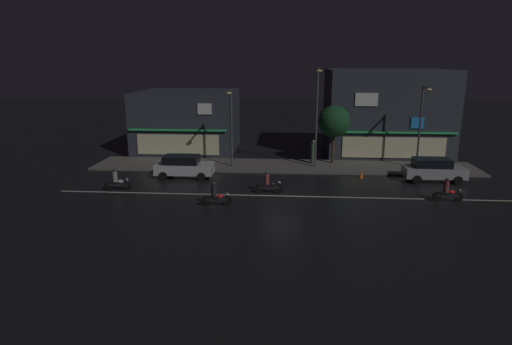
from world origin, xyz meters
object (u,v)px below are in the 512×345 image
object	(u,v)px
streetlamp_east	(421,120)
motorcycle_trailing_far	(216,196)
parked_car_near_kerb	(184,166)
streetlamp_west	(231,121)
parked_car_trailing	(433,169)
motorcycle_opposite_lane	(117,181)
motorcycle_following	(447,192)
traffic_cone	(361,174)
pedestrian_on_sidewalk	(313,153)
streetlamp_mid	(317,111)
motorcycle_lead	(268,184)

from	to	relation	value
streetlamp_east	motorcycle_trailing_far	bearing A→B (deg)	-145.38
parked_car_near_kerb	motorcycle_trailing_far	xyz separation A→B (m)	(3.45, -6.47, -0.24)
streetlamp_west	motorcycle_trailing_far	xyz separation A→B (m)	(0.25, -9.53, -3.21)
parked_car_trailing	motorcycle_opposite_lane	world-z (taller)	parked_car_trailing
parked_car_trailing	motorcycle_trailing_far	distance (m)	16.34
motorcycle_following	traffic_cone	size ratio (longest dim) A/B	3.45
streetlamp_east	parked_car_trailing	world-z (taller)	streetlamp_east
streetlamp_west	motorcycle_opposite_lane	world-z (taller)	streetlamp_west
streetlamp_west	streetlamp_east	distance (m)	14.93
streetlamp_west	pedestrian_on_sidewalk	xyz separation A→B (m)	(6.67, 1.69, -2.80)
pedestrian_on_sidewalk	parked_car_trailing	world-z (taller)	pedestrian_on_sidewalk
parked_car_near_kerb	motorcycle_trailing_far	bearing A→B (deg)	118.10
motorcycle_following	motorcycle_opposite_lane	size ratio (longest dim) A/B	1.00
streetlamp_mid	streetlamp_east	bearing A→B (deg)	2.07
motorcycle_opposite_lane	traffic_cone	xyz separation A→B (m)	(17.00, 4.51, -0.36)
streetlamp_west	streetlamp_east	world-z (taller)	streetlamp_east
streetlamp_mid	parked_car_near_kerb	xyz separation A→B (m)	(-9.96, -3.37, -3.84)
streetlamp_east	motorcycle_opposite_lane	size ratio (longest dim) A/B	3.41
parked_car_near_kerb	motorcycle_opposite_lane	distance (m)	5.25
streetlamp_west	motorcycle_opposite_lane	distance (m)	10.19
streetlamp_west	parked_car_trailing	world-z (taller)	streetlamp_west
parked_car_near_kerb	traffic_cone	bearing A→B (deg)	-176.35
streetlamp_east	motorcycle_opposite_lane	bearing A→B (deg)	-161.49
streetlamp_east	motorcycle_lead	xyz separation A→B (m)	(-11.63, -7.25, -3.37)
streetlamp_mid	streetlamp_east	distance (m)	8.20
streetlamp_mid	traffic_cone	distance (m)	6.07
motorcycle_lead	traffic_cone	world-z (taller)	motorcycle_lead
streetlamp_east	motorcycle_trailing_far	distance (m)	18.15
motorcycle_lead	motorcycle_opposite_lane	xyz separation A→B (m)	(-10.24, -0.07, 0.00)
pedestrian_on_sidewalk	motorcycle_trailing_far	xyz separation A→B (m)	(-6.42, -11.22, -0.41)
parked_car_near_kerb	pedestrian_on_sidewalk	bearing A→B (deg)	-154.28
motorcycle_trailing_far	traffic_cone	world-z (taller)	motorcycle_trailing_far
streetlamp_mid	motorcycle_lead	size ratio (longest dim) A/B	4.12
streetlamp_east	pedestrian_on_sidewalk	world-z (taller)	streetlamp_east
parked_car_near_kerb	parked_car_trailing	xyz separation A→B (m)	(18.32, 0.32, 0.00)
traffic_cone	motorcycle_trailing_far	bearing A→B (deg)	-143.28
streetlamp_mid	motorcycle_trailing_far	size ratio (longest dim) A/B	4.12
parked_car_trailing	motorcycle_opposite_lane	size ratio (longest dim) A/B	2.26
streetlamp_east	parked_car_trailing	xyz separation A→B (m)	(0.19, -3.35, -3.13)
pedestrian_on_sidewalk	traffic_cone	distance (m)	5.23
motorcycle_trailing_far	motorcycle_following	bearing A→B (deg)	-179.72
streetlamp_west	parked_car_near_kerb	bearing A→B (deg)	-136.30
motorcycle_trailing_far	motorcycle_lead	bearing A→B (deg)	-143.89
streetlamp_mid	motorcycle_following	world-z (taller)	streetlamp_mid
motorcycle_lead	traffic_cone	bearing A→B (deg)	25.04
parked_car_near_kerb	motorcycle_following	world-z (taller)	parked_car_near_kerb
streetlamp_east	streetlamp_west	bearing A→B (deg)	-177.70
streetlamp_west	motorcycle_lead	world-z (taller)	streetlamp_west
motorcycle_lead	motorcycle_following	world-z (taller)	same
parked_car_trailing	motorcycle_opposite_lane	xyz separation A→B (m)	(-22.07, -3.98, -0.24)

